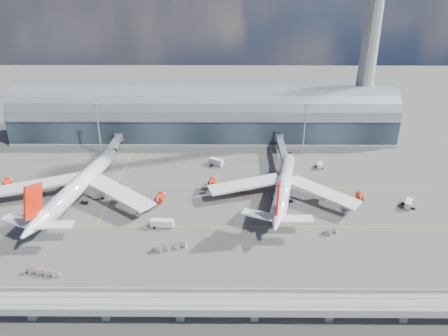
{
  "coord_description": "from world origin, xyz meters",
  "views": [
    {
      "loc": [
        12.4,
        -143.47,
        88.74
      ],
      "look_at": [
        11.36,
        10.0,
        14.0
      ],
      "focal_mm": 35.0,
      "sensor_mm": 36.0,
      "label": 1
    }
  ],
  "objects_px": {
    "service_truck_4": "(320,165)",
    "cargo_train_2": "(332,231)",
    "floodlight_mast_right": "(304,128)",
    "service_truck_3": "(408,204)",
    "service_truck_5": "(216,162)",
    "floodlight_mast_left": "(98,128)",
    "service_truck_0": "(30,215)",
    "service_truck_2": "(162,223)",
    "airliner_right": "(283,187)",
    "control_tower": "(371,38)",
    "service_truck_1": "(99,194)",
    "airliner_left": "(77,187)",
    "cargo_train_1": "(171,246)",
    "cargo_train_0": "(44,272)"
  },
  "relations": [
    {
      "from": "service_truck_4",
      "to": "cargo_train_2",
      "type": "relative_size",
      "value": 0.9
    },
    {
      "from": "floodlight_mast_right",
      "to": "service_truck_4",
      "type": "height_order",
      "value": "floodlight_mast_right"
    },
    {
      "from": "service_truck_3",
      "to": "service_truck_5",
      "type": "height_order",
      "value": "service_truck_5"
    },
    {
      "from": "floodlight_mast_left",
      "to": "service_truck_3",
      "type": "bearing_deg",
      "value": -20.76
    },
    {
      "from": "floodlight_mast_right",
      "to": "service_truck_4",
      "type": "distance_m",
      "value": 20.75
    },
    {
      "from": "service_truck_3",
      "to": "floodlight_mast_left",
      "type": "bearing_deg",
      "value": -172.95
    },
    {
      "from": "service_truck_0",
      "to": "service_truck_2",
      "type": "distance_m",
      "value": 50.67
    },
    {
      "from": "service_truck_5",
      "to": "airliner_right",
      "type": "bearing_deg",
      "value": -109.4
    },
    {
      "from": "control_tower",
      "to": "service_truck_2",
      "type": "distance_m",
      "value": 142.92
    },
    {
      "from": "service_truck_3",
      "to": "service_truck_1",
      "type": "bearing_deg",
      "value": -155.17
    },
    {
      "from": "floodlight_mast_left",
      "to": "service_truck_4",
      "type": "bearing_deg",
      "value": -8.42
    },
    {
      "from": "airliner_left",
      "to": "cargo_train_1",
      "type": "height_order",
      "value": "airliner_left"
    },
    {
      "from": "service_truck_1",
      "to": "service_truck_3",
      "type": "relative_size",
      "value": 0.9
    },
    {
      "from": "floodlight_mast_left",
      "to": "service_truck_3",
      "type": "distance_m",
      "value": 143.47
    },
    {
      "from": "airliner_right",
      "to": "cargo_train_2",
      "type": "distance_m",
      "value": 28.72
    },
    {
      "from": "control_tower",
      "to": "service_truck_2",
      "type": "bearing_deg",
      "value": -135.75
    },
    {
      "from": "floodlight_mast_right",
      "to": "service_truck_0",
      "type": "height_order",
      "value": "floodlight_mast_right"
    },
    {
      "from": "floodlight_mast_left",
      "to": "service_truck_1",
      "type": "distance_m",
      "value": 47.02
    },
    {
      "from": "floodlight_mast_left",
      "to": "cargo_train_1",
      "type": "xyz_separation_m",
      "value": [
        43.76,
        -78.57,
        -12.66
      ]
    },
    {
      "from": "airliner_right",
      "to": "service_truck_4",
      "type": "relative_size",
      "value": 13.95
    },
    {
      "from": "airliner_right",
      "to": "service_truck_4",
      "type": "distance_m",
      "value": 35.76
    },
    {
      "from": "service_truck_2",
      "to": "service_truck_0",
      "type": "bearing_deg",
      "value": 86.98
    },
    {
      "from": "airliner_left",
      "to": "service_truck_4",
      "type": "relative_size",
      "value": 15.7
    },
    {
      "from": "floodlight_mast_left",
      "to": "cargo_train_0",
      "type": "bearing_deg",
      "value": -86.26
    },
    {
      "from": "service_truck_4",
      "to": "floodlight_mast_right",
      "type": "bearing_deg",
      "value": 128.03
    },
    {
      "from": "airliner_right",
      "to": "cargo_train_0",
      "type": "height_order",
      "value": "airliner_right"
    },
    {
      "from": "floodlight_mast_left",
      "to": "cargo_train_1",
      "type": "distance_m",
      "value": 90.82
    },
    {
      "from": "airliner_right",
      "to": "service_truck_2",
      "type": "distance_m",
      "value": 50.69
    },
    {
      "from": "service_truck_0",
      "to": "cargo_train_1",
      "type": "xyz_separation_m",
      "value": [
        55.01,
        -18.81,
        -0.42
      ]
    },
    {
      "from": "control_tower",
      "to": "cargo_train_2",
      "type": "bearing_deg",
      "value": -110.0
    },
    {
      "from": "floodlight_mast_left",
      "to": "service_truck_4",
      "type": "xyz_separation_m",
      "value": [
        105.7,
        -15.65,
        -12.38
      ]
    },
    {
      "from": "service_truck_5",
      "to": "airliner_left",
      "type": "bearing_deg",
      "value": 151.36
    },
    {
      "from": "airliner_right",
      "to": "service_truck_1",
      "type": "bearing_deg",
      "value": -168.56
    },
    {
      "from": "service_truck_0",
      "to": "control_tower",
      "type": "bearing_deg",
      "value": 11.18
    },
    {
      "from": "service_truck_5",
      "to": "cargo_train_2",
      "type": "relative_size",
      "value": 1.33
    },
    {
      "from": "service_truck_4",
      "to": "cargo_train_1",
      "type": "bearing_deg",
      "value": -116.53
    },
    {
      "from": "floodlight_mast_right",
      "to": "cargo_train_0",
      "type": "xyz_separation_m",
      "value": [
        -94.0,
        -91.85,
        -12.69
      ]
    },
    {
      "from": "service_truck_5",
      "to": "service_truck_4",
      "type": "bearing_deg",
      "value": -63.72
    },
    {
      "from": "airliner_left",
      "to": "service_truck_0",
      "type": "bearing_deg",
      "value": -128.13
    },
    {
      "from": "airliner_left",
      "to": "service_truck_1",
      "type": "relative_size",
      "value": 13.07
    },
    {
      "from": "control_tower",
      "to": "service_truck_3",
      "type": "distance_m",
      "value": 93.32
    },
    {
      "from": "control_tower",
      "to": "service_truck_1",
      "type": "height_order",
      "value": "control_tower"
    },
    {
      "from": "service_truck_4",
      "to": "service_truck_1",
      "type": "bearing_deg",
      "value": -145.28
    },
    {
      "from": "airliner_right",
      "to": "service_truck_5",
      "type": "xyz_separation_m",
      "value": [
        -27.69,
        31.59,
        -3.8
      ]
    },
    {
      "from": "floodlight_mast_right",
      "to": "service_truck_2",
      "type": "distance_m",
      "value": 90.18
    },
    {
      "from": "service_truck_0",
      "to": "service_truck_4",
      "type": "xyz_separation_m",
      "value": [
        116.95,
        44.12,
        -0.14
      ]
    },
    {
      "from": "cargo_train_0",
      "to": "service_truck_2",
      "type": "bearing_deg",
      "value": -64.84
    },
    {
      "from": "service_truck_2",
      "to": "service_truck_3",
      "type": "relative_size",
      "value": 1.35
    },
    {
      "from": "floodlight_mast_right",
      "to": "service_truck_3",
      "type": "xyz_separation_m",
      "value": [
        33.67,
        -50.67,
        -12.18
      ]
    },
    {
      "from": "service_truck_4",
      "to": "cargo_train_2",
      "type": "xyz_separation_m",
      "value": [
        -6.0,
        -53.38,
        -0.35
      ]
    }
  ]
}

